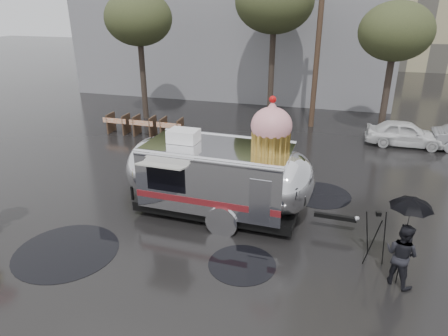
% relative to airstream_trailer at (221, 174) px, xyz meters
% --- Properties ---
extents(ground, '(120.00, 120.00, 0.00)m').
position_rel_airstream_trailer_xyz_m(ground, '(-0.53, -3.21, -1.42)').
color(ground, black).
rests_on(ground, ground).
extents(puddles, '(9.01, 8.02, 0.01)m').
position_rel_airstream_trailer_xyz_m(puddles, '(-0.61, -1.45, -1.42)').
color(puddles, black).
rests_on(puddles, ground).
extents(utility_pole, '(1.60, 0.28, 9.00)m').
position_rel_airstream_trailer_xyz_m(utility_pole, '(1.97, 10.79, 3.20)').
color(utility_pole, '#473323').
rests_on(utility_pole, ground).
extents(tree_left, '(3.64, 3.64, 6.95)m').
position_rel_airstream_trailer_xyz_m(tree_left, '(-7.53, 9.79, 4.06)').
color(tree_left, '#382D26').
rests_on(tree_left, ground).
extents(tree_mid, '(4.20, 4.20, 8.03)m').
position_rel_airstream_trailer_xyz_m(tree_mid, '(-0.53, 11.79, 4.92)').
color(tree_mid, '#382D26').
rests_on(tree_mid, ground).
extents(tree_right, '(3.36, 3.36, 6.42)m').
position_rel_airstream_trailer_xyz_m(tree_right, '(5.47, 9.79, 3.63)').
color(tree_right, '#382D26').
rests_on(tree_right, ground).
extents(barricade_row, '(4.30, 0.80, 1.00)m').
position_rel_airstream_trailer_xyz_m(barricade_row, '(-6.08, 6.75, -0.90)').
color(barricade_row, '#473323').
rests_on(barricade_row, ground).
extents(airstream_trailer, '(7.54, 2.92, 4.06)m').
position_rel_airstream_trailer_xyz_m(airstream_trailer, '(0.00, 0.00, 0.00)').
color(airstream_trailer, silver).
rests_on(airstream_trailer, ground).
extents(person_right, '(0.89, 0.81, 1.63)m').
position_rel_airstream_trailer_xyz_m(person_right, '(5.12, -2.08, -0.61)').
color(person_right, black).
rests_on(person_right, ground).
extents(umbrella_black, '(1.17, 1.17, 2.35)m').
position_rel_airstream_trailer_xyz_m(umbrella_black, '(5.12, -2.08, 0.53)').
color(umbrella_black, black).
rests_on(umbrella_black, ground).
extents(tripod, '(0.59, 0.60, 1.48)m').
position_rel_airstream_trailer_xyz_m(tripod, '(4.57, -1.31, -0.55)').
color(tripod, black).
rests_on(tripod, ground).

